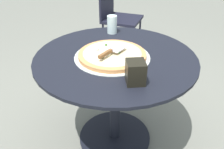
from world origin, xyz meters
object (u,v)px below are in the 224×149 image
at_px(pizza_on_tray, 112,55).
at_px(patio_chair_near, 117,14).
at_px(pizza_server, 111,51).
at_px(drinking_cup, 112,24).
at_px(napkin_dispenser, 135,72).
at_px(patio_table, 115,81).

height_order(pizza_on_tray, patio_chair_near, patio_chair_near).
distance_m(pizza_server, drinking_cup, 0.41).
bearing_deg(napkin_dispenser, pizza_server, -158.81).
relative_size(pizza_on_tray, napkin_dispenser, 3.95).
bearing_deg(patio_chair_near, pizza_on_tray, 127.90).
bearing_deg(pizza_on_tray, pizza_server, 116.55).
bearing_deg(pizza_on_tray, drinking_cup, -50.08).
bearing_deg(pizza_server, patio_chair_near, -52.31).
distance_m(patio_table, napkin_dispenser, 0.39).
xyz_separation_m(patio_table, pizza_on_tray, (0.00, 0.03, 0.20)).
relative_size(drinking_cup, patio_chair_near, 0.15).
distance_m(pizza_server, patio_chair_near, 1.57).
relative_size(patio_table, pizza_on_tray, 2.17).
bearing_deg(napkin_dispenser, drinking_cup, -175.35).
height_order(patio_table, drinking_cup, drinking_cup).
xyz_separation_m(pizza_server, patio_chair_near, (0.94, -1.22, -0.25)).
xyz_separation_m(patio_table, drinking_cup, (0.25, -0.26, 0.25)).
distance_m(pizza_on_tray, drinking_cup, 0.38).
xyz_separation_m(napkin_dispenser, patio_chair_near, (1.19, -1.33, -0.26)).
xyz_separation_m(drinking_cup, patio_chair_near, (0.69, -0.90, -0.27)).
xyz_separation_m(pizza_on_tray, patio_chair_near, (0.93, -1.20, -0.22)).
relative_size(patio_table, drinking_cup, 7.62).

